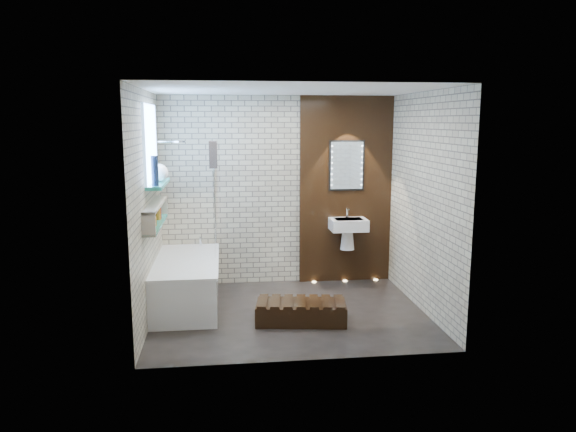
{
  "coord_description": "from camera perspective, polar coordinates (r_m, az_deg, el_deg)",
  "views": [
    {
      "loc": [
        -0.76,
        -6.11,
        2.26
      ],
      "look_at": [
        0.0,
        0.15,
        1.15
      ],
      "focal_mm": 33.83,
      "sensor_mm": 36.0,
      "label": 1
    }
  ],
  "objects": [
    {
      "name": "floor_uplights",
      "position": [
        7.84,
        6.02,
        -6.79
      ],
      "size": [
        0.96,
        0.06,
        0.01
      ],
      "color": "#FFD899",
      "rests_on": "ground"
    },
    {
      "name": "washbasin",
      "position": [
        7.53,
        6.34,
        -1.34
      ],
      "size": [
        0.5,
        0.36,
        0.58
      ],
      "color": "white",
      "rests_on": "walnut_panel"
    },
    {
      "name": "walnut_step",
      "position": [
        6.26,
        1.38,
        -10.1
      ],
      "size": [
        1.07,
        0.59,
        0.23
      ],
      "primitive_type": "cube",
      "rotation": [
        0.0,
        0.0,
        -0.14
      ],
      "color": "black",
      "rests_on": "ground"
    },
    {
      "name": "shower_head",
      "position": [
        7.09,
        -11.38,
        7.68
      ],
      "size": [
        0.18,
        0.18,
        0.02
      ],
      "primitive_type": "cylinder",
      "color": "silver",
      "rests_on": "room_shell"
    },
    {
      "name": "sill_vases",
      "position": [
        6.5,
        -13.46,
        4.47
      ],
      "size": [
        0.21,
        0.56,
        0.33
      ],
      "color": "#131F36",
      "rests_on": "clerestory_window"
    },
    {
      "name": "niche_bottles",
      "position": [
        6.41,
        -13.71,
        -0.12
      ],
      "size": [
        0.06,
        0.82,
        0.15
      ],
      "color": "maroon",
      "rests_on": "display_niche"
    },
    {
      "name": "walnut_panel",
      "position": [
        7.64,
        6.08,
        2.7
      ],
      "size": [
        1.3,
        0.06,
        2.6
      ],
      "primitive_type": "cube",
      "color": "black",
      "rests_on": "ground"
    },
    {
      "name": "room_shell",
      "position": [
        6.24,
        0.17,
        1.12
      ],
      "size": [
        3.24,
        3.2,
        2.6
      ],
      "color": "tan",
      "rests_on": "ground"
    },
    {
      "name": "led_mirror",
      "position": [
        7.57,
        6.19,
        5.3
      ],
      "size": [
        0.5,
        0.02,
        0.7
      ],
      "color": "black",
      "rests_on": "walnut_panel"
    },
    {
      "name": "towel",
      "position": [
        6.81,
        -7.88,
        6.43
      ],
      "size": [
        0.1,
        0.25,
        0.33
      ],
      "primitive_type": "cube",
      "color": "black",
      "rests_on": "bath_screen"
    },
    {
      "name": "display_niche",
      "position": [
        6.4,
        -13.73,
        0.15
      ],
      "size": [
        0.14,
        1.3,
        0.26
      ],
      "color": "teal",
      "rests_on": "room_shell"
    },
    {
      "name": "bathtub",
      "position": [
        6.87,
        -10.58,
        -6.85
      ],
      "size": [
        0.79,
        1.74,
        0.7
      ],
      "color": "white",
      "rests_on": "ground"
    },
    {
      "name": "clerestory_window",
      "position": [
        6.53,
        -14.12,
        6.52
      ],
      "size": [
        0.18,
        1.0,
        0.94
      ],
      "color": "#7FADE0",
      "rests_on": "room_shell"
    },
    {
      "name": "bath_screen",
      "position": [
        7.07,
        -7.74,
        1.92
      ],
      "size": [
        0.01,
        0.78,
        1.4
      ],
      "primitive_type": "cube",
      "color": "white",
      "rests_on": "bathtub"
    },
    {
      "name": "ground",
      "position": [
        6.56,
        0.16,
        -10.17
      ],
      "size": [
        3.2,
        3.2,
        0.0
      ],
      "primitive_type": "plane",
      "color": "black",
      "rests_on": "ground"
    }
  ]
}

